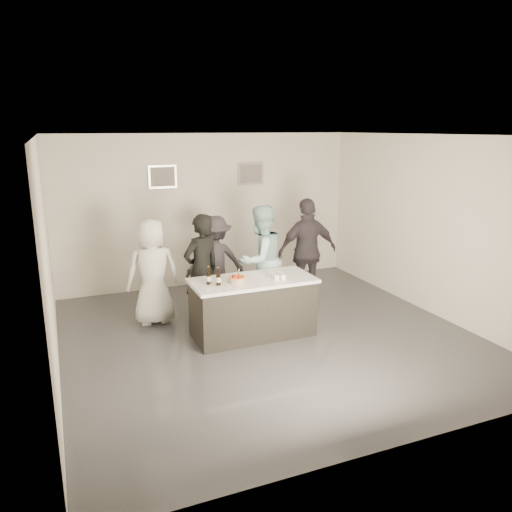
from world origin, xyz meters
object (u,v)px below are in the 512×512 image
person_guest_right (307,251)px  person_guest_back (215,261)px  cake (237,280)px  bar_counter (253,307)px  beer_bottle_a (209,276)px  beer_bottle_b (218,277)px  person_main_blue (261,260)px  person_main_black (202,270)px  person_guest_left (153,272)px

person_guest_right → person_guest_back: person_guest_right is taller
cake → person_guest_back: 1.61m
bar_counter → beer_bottle_a: (-0.69, 0.00, 0.58)m
beer_bottle_b → beer_bottle_a: bearing=139.8°
person_guest_back → beer_bottle_a: bearing=76.8°
bar_counter → cake: bearing=-166.5°
beer_bottle_a → person_guest_back: bearing=69.1°
bar_counter → beer_bottle_b: 0.82m
bar_counter → beer_bottle_b: size_ratio=7.15×
bar_counter → person_main_blue: person_main_blue is taller
beer_bottle_b → person_guest_back: 1.70m
cake → person_main_black: size_ratio=0.13×
beer_bottle_b → person_main_blue: (1.06, 0.95, -0.10)m
person_main_black → person_guest_back: person_main_black is taller
person_main_blue → person_guest_left: bearing=-28.5°
person_main_black → person_guest_left: size_ratio=1.06×
beer_bottle_b → person_guest_right: bearing=28.9°
person_main_blue → person_guest_left: person_main_blue is taller
person_main_black → bar_counter: bearing=107.9°
beer_bottle_b → person_main_black: 0.82m
beer_bottle_a → person_main_black: 0.73m
person_guest_left → person_guest_right: bearing=-177.9°
person_main_black → person_guest_back: bearing=-142.1°
bar_counter → cake: (-0.28, -0.07, 0.49)m
person_main_blue → person_guest_left: 1.79m
cake → person_main_blue: person_main_blue is taller
cake → beer_bottle_b: beer_bottle_b is taller
cake → beer_bottle_a: beer_bottle_a is taller
person_guest_right → person_guest_back: (-1.57, 0.50, -0.14)m
beer_bottle_b → person_guest_left: 1.39m
person_main_black → person_main_blue: size_ratio=0.97×
cake → person_guest_left: size_ratio=0.14×
beer_bottle_a → bar_counter: bearing=-0.4°
person_main_black → person_guest_back: size_ratio=1.12×
beer_bottle_b → person_guest_back: (0.47, 1.62, -0.22)m
bar_counter → beer_bottle_a: bearing=179.6°
bar_counter → cake: cake is taller
bar_counter → person_guest_back: person_guest_back is taller
beer_bottle_a → person_guest_right: bearing=25.4°
cake → person_guest_right: (1.75, 1.10, 0.02)m
person_main_blue → person_guest_right: size_ratio=0.98×
beer_bottle_b → person_main_black: person_main_black is taller
person_guest_left → cake: bearing=134.5°
bar_counter → person_guest_right: person_guest_right is taller
person_main_black → beer_bottle_b: bearing=69.7°
person_guest_left → person_main_black: bearing=155.4°
person_main_black → person_main_blue: person_main_blue is taller
beer_bottle_a → person_guest_left: (-0.60, 1.08, -0.17)m
person_main_black → person_guest_right: person_guest_right is taller
beer_bottle_a → person_guest_back: size_ratio=0.16×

